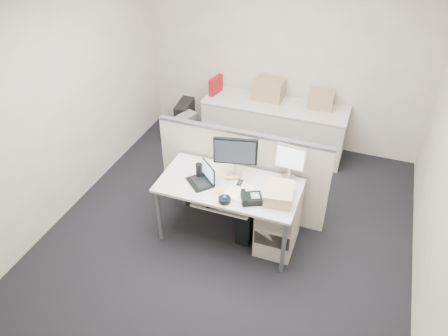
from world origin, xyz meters
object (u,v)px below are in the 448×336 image
at_px(desk, 229,189).
at_px(desk_phone, 251,199).
at_px(monitor_main, 235,157).
at_px(laptop, 200,175).

height_order(desk, desk_phone, desk_phone).
relative_size(desk, desk_phone, 7.30).
height_order(monitor_main, desk_phone, monitor_main).
xyz_separation_m(desk, desk_phone, (0.30, -0.18, 0.10)).
relative_size(desk, monitor_main, 3.22).
distance_m(monitor_main, desk_phone, 0.51).
relative_size(laptop, desk_phone, 1.38).
xyz_separation_m(monitor_main, laptop, (-0.30, -0.26, -0.13)).
xyz_separation_m(desk, monitor_main, (0.00, 0.18, 0.30)).
height_order(desk, monitor_main, monitor_main).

